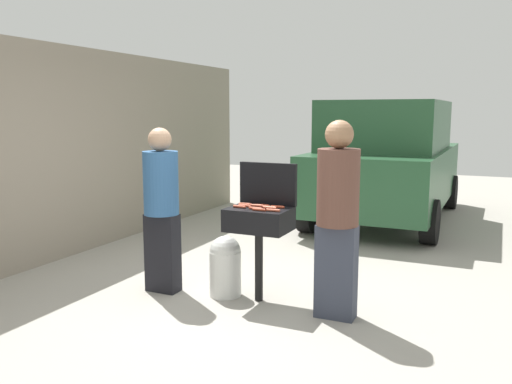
{
  "coord_description": "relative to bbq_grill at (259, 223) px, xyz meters",
  "views": [
    {
      "loc": [
        2.33,
        -4.57,
        1.85
      ],
      "look_at": [
        -0.01,
        0.53,
        1.0
      ],
      "focal_mm": 37.34,
      "sensor_mm": 36.0,
      "label": 1
    }
  ],
  "objects": [
    {
      "name": "hot_dog_4",
      "position": [
        0.06,
        -0.13,
        0.16
      ],
      "size": [
        0.13,
        0.03,
        0.03
      ],
      "primitive_type": "cylinder",
      "rotation": [
        0.0,
        1.57,
        0.02
      ],
      "color": "#AD4228",
      "rests_on": "bbq_grill"
    },
    {
      "name": "grill_lid_open",
      "position": [
        0.0,
        0.22,
        0.35
      ],
      "size": [
        0.6,
        0.05,
        0.42
      ],
      "primitive_type": "cube",
      "color": "black",
      "rests_on": "bbq_grill"
    },
    {
      "name": "person_right",
      "position": [
        0.81,
        -0.1,
        0.18
      ],
      "size": [
        0.37,
        0.37,
        1.78
      ],
      "rotation": [
        0.0,
        0.0,
        2.96
      ],
      "color": "#333847",
      "rests_on": "ground"
    },
    {
      "name": "hot_dog_5",
      "position": [
        0.19,
        -0.11,
        0.16
      ],
      "size": [
        0.13,
        0.03,
        0.03
      ],
      "primitive_type": "cylinder",
      "rotation": [
        0.0,
        1.57,
        0.06
      ],
      "color": "#C6593D",
      "rests_on": "bbq_grill"
    },
    {
      "name": "parked_minivan",
      "position": [
        0.36,
        4.54,
        0.24
      ],
      "size": [
        2.05,
        4.41,
        2.02
      ],
      "rotation": [
        0.0,
        0.0,
        3.14
      ],
      "color": "#234C2D",
      "rests_on": "ground"
    },
    {
      "name": "hot_dog_0",
      "position": [
        0.0,
        0.08,
        0.16
      ],
      "size": [
        0.13,
        0.03,
        0.03
      ],
      "primitive_type": "cylinder",
      "rotation": [
        0.0,
        1.57,
        0.04
      ],
      "color": "#AD4228",
      "rests_on": "bbq_grill"
    },
    {
      "name": "ground_plane",
      "position": [
        -0.25,
        -0.03,
        -0.78
      ],
      "size": [
        24.0,
        24.0,
        0.0
      ],
      "primitive_type": "plane",
      "color": "#9E998E"
    },
    {
      "name": "person_left",
      "position": [
        -1.02,
        -0.15,
        0.13
      ],
      "size": [
        0.36,
        0.36,
        1.69
      ],
      "rotation": [
        0.0,
        0.0,
        -0.16
      ],
      "color": "black",
      "rests_on": "ground"
    },
    {
      "name": "bbq_grill",
      "position": [
        0.0,
        0.0,
        0.0
      ],
      "size": [
        0.6,
        0.44,
        0.93
      ],
      "color": "black",
      "rests_on": "ground"
    },
    {
      "name": "hot_dog_10",
      "position": [
        -0.18,
        -0.07,
        0.16
      ],
      "size": [
        0.13,
        0.03,
        0.03
      ],
      "primitive_type": "cylinder",
      "rotation": [
        0.0,
        1.57,
        -0.07
      ],
      "color": "#B74C33",
      "rests_on": "bbq_grill"
    },
    {
      "name": "propane_tank",
      "position": [
        -0.37,
        -0.01,
        -0.46
      ],
      "size": [
        0.32,
        0.32,
        0.62
      ],
      "color": "silver",
      "rests_on": "ground"
    },
    {
      "name": "hot_dog_3",
      "position": [
        -0.15,
        0.0,
        0.16
      ],
      "size": [
        0.13,
        0.03,
        0.03
      ],
      "primitive_type": "cylinder",
      "rotation": [
        0.0,
        1.57,
        -0.05
      ],
      "color": "#B74C33",
      "rests_on": "bbq_grill"
    },
    {
      "name": "hot_dog_1",
      "position": [
        0.12,
        -0.01,
        0.16
      ],
      "size": [
        0.13,
        0.03,
        0.03
      ],
      "primitive_type": "cylinder",
      "rotation": [
        0.0,
        1.57,
        0.01
      ],
      "color": "#C6593D",
      "rests_on": "bbq_grill"
    },
    {
      "name": "hot_dog_8",
      "position": [
        -0.05,
        0.05,
        0.16
      ],
      "size": [
        0.13,
        0.04,
        0.03
      ],
      "primitive_type": "cylinder",
      "rotation": [
        0.0,
        1.57,
        0.08
      ],
      "color": "#C6593D",
      "rests_on": "bbq_grill"
    },
    {
      "name": "hot_dog_2",
      "position": [
        -0.19,
        0.08,
        0.16
      ],
      "size": [
        0.13,
        0.03,
        0.03
      ],
      "primitive_type": "cylinder",
      "rotation": [
        0.0,
        1.57,
        0.06
      ],
      "color": "#C6593D",
      "rests_on": "bbq_grill"
    },
    {
      "name": "hot_dog_7",
      "position": [
        0.17,
        0.08,
        0.16
      ],
      "size": [
        0.13,
        0.03,
        0.03
      ],
      "primitive_type": "cylinder",
      "rotation": [
        0.0,
        1.57,
        0.02
      ],
      "color": "#AD4228",
      "rests_on": "bbq_grill"
    },
    {
      "name": "hot_dog_6",
      "position": [
        0.1,
        0.03,
        0.16
      ],
      "size": [
        0.13,
        0.03,
        0.03
      ],
      "primitive_type": "cylinder",
      "rotation": [
        0.0,
        1.57,
        0.03
      ],
      "color": "#C6593D",
      "rests_on": "bbq_grill"
    },
    {
      "name": "hot_dog_9",
      "position": [
        0.0,
        -0.09,
        0.16
      ],
      "size": [
        0.13,
        0.03,
        0.03
      ],
      "primitive_type": "cylinder",
      "rotation": [
        0.0,
        1.57,
        0.01
      ],
      "color": "#B74C33",
      "rests_on": "bbq_grill"
    },
    {
      "name": "house_wall_side",
      "position": [
        -3.01,
        0.97,
        0.55
      ],
      "size": [
        0.24,
        8.0,
        2.67
      ],
      "primitive_type": "cube",
      "color": "gray",
      "rests_on": "ground"
    }
  ]
}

